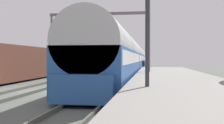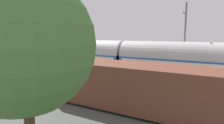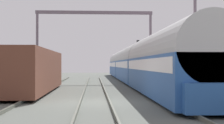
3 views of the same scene
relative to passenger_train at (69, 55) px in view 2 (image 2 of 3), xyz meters
name	(u,v)px [view 2 (image 2 of 3)]	position (x,y,z in m)	size (l,w,h in m)	color
platform	(214,74)	(3.82, -17.24, -1.52)	(4.40, 28.00, 0.90)	gray
passenger_train	(69,55)	(0.00, 0.00, 0.00)	(2.93, 49.20, 3.82)	#28569E
freight_car	(139,87)	(-8.58, -13.30, -0.50)	(2.80, 13.00, 2.70)	brown
person_crossing	(62,59)	(1.53, 2.72, -0.94)	(0.46, 0.44, 1.73)	#252525
railway_signal_far	(27,42)	(1.92, 10.89, 1.44)	(0.36, 0.30, 5.36)	#2D2D33
catenary_gantry	(36,26)	(-4.29, 0.90, 3.69)	(12.98, 0.28, 7.86)	#695866
catenary_pole_east_mid	(185,39)	(2.35, -14.23, 2.18)	(1.90, 0.20, 8.00)	#695866
tree_west_background	(24,45)	(-15.18, -11.76, 2.39)	(4.74, 4.74, 6.74)	#4C3826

